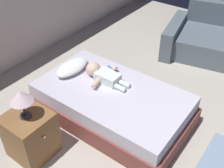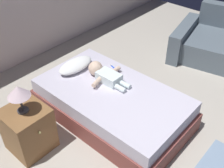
% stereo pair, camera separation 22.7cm
% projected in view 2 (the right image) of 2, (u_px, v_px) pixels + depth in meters
% --- Properties ---
extents(ground_plane, '(8.00, 8.00, 0.00)m').
position_uv_depth(ground_plane, '(171.00, 157.00, 3.11)').
color(ground_plane, '#B0A99C').
extents(bed, '(1.11, 1.94, 0.43)m').
position_uv_depth(bed, '(112.00, 104.00, 3.50)').
color(bed, brown).
rests_on(bed, ground_plane).
extents(pillow, '(0.53, 0.27, 0.13)m').
position_uv_depth(pillow, '(76.00, 65.00, 3.70)').
color(pillow, white).
rests_on(pillow, bed).
extents(baby, '(0.51, 0.63, 0.19)m').
position_uv_depth(baby, '(104.00, 74.00, 3.52)').
color(baby, white).
rests_on(baby, bed).
extents(toothbrush, '(0.04, 0.14, 0.02)m').
position_uv_depth(toothbrush, '(113.00, 67.00, 3.76)').
color(toothbrush, blue).
rests_on(toothbrush, bed).
extents(nightstand, '(0.45, 0.48, 0.56)m').
position_uv_depth(nightstand, '(28.00, 129.00, 3.07)').
color(nightstand, brown).
rests_on(nightstand, ground_plane).
extents(lamp, '(0.24, 0.24, 0.33)m').
position_uv_depth(lamp, '(18.00, 92.00, 2.74)').
color(lamp, '#333338').
rests_on(lamp, nightstand).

